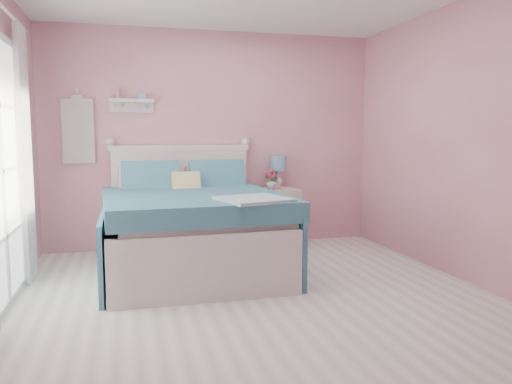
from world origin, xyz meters
name	(u,v)px	position (x,y,z in m)	size (l,w,h in m)	color
floor	(261,303)	(0.00, 0.00, 0.00)	(4.50, 4.50, 0.00)	beige
room_shell	(261,106)	(0.00, 0.00, 1.58)	(4.50, 4.50, 4.50)	#C27B82
bed	(192,229)	(-0.41, 1.18, 0.41)	(1.77, 2.18, 1.24)	silver
nightstand	(277,217)	(0.74, 1.99, 0.35)	(0.49, 0.48, 0.71)	beige
table_lamp	(278,166)	(0.78, 2.09, 0.98)	(0.20, 0.20, 0.40)	white
vase	(271,183)	(0.68, 2.03, 0.77)	(0.13, 0.13, 0.13)	silver
teacup	(277,187)	(0.70, 1.87, 0.74)	(0.09, 0.09, 0.07)	#C58496
roses	(271,174)	(0.67, 2.02, 0.88)	(0.14, 0.11, 0.12)	#BD4057
wall_shelf	(131,102)	(-0.96, 2.19, 1.73)	(0.50, 0.15, 0.25)	silver
hanging_dress	(78,131)	(-1.55, 2.18, 1.40)	(0.34, 0.03, 0.72)	white
french_door	(0,172)	(-1.97, 0.40, 1.07)	(0.04, 1.32, 2.16)	silver
curtain_far	(26,155)	(-1.92, 1.14, 1.18)	(0.04, 0.40, 2.32)	white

